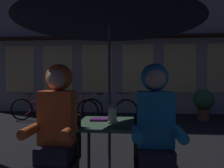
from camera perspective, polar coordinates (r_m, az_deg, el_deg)
The scene contains 13 objects.
cafe_table at distance 2.51m, azimuth -0.70°, elevation -12.63°, with size 0.72×0.72×0.74m.
patio_umbrella at distance 2.56m, azimuth -0.71°, elevation 19.83°, with size 2.10×2.10×2.31m.
lantern at distance 2.44m, azimuth 0.24°, elevation -7.72°, with size 0.11×0.11×0.23m.
chair_left at distance 2.31m, azimuth -14.24°, elevation -17.83°, with size 0.40×0.40×0.87m.
chair_right at distance 2.21m, azimuth 11.47°, elevation -18.77°, with size 0.40×0.40×0.87m.
person_left_hooded at distance 2.16m, azimuth -14.81°, elevation -9.36°, with size 0.45×0.56×1.40m.
person_right_hooded at distance 2.05m, azimuth 11.71°, elevation -9.95°, with size 0.45×0.56×1.40m.
shopfront_building at distance 8.04m, azimuth 1.61°, elevation 14.79°, with size 10.00×0.93×6.20m.
bicycle_nearest at distance 6.61m, azimuth -19.33°, elevation -6.38°, with size 1.68×0.22×0.84m.
bicycle_second at distance 6.13m, azimuth -11.20°, elevation -6.94°, with size 1.67×0.28×0.84m.
bicycle_third at distance 6.12m, azimuth -0.84°, elevation -6.93°, with size 1.68×0.24×0.84m.
book at distance 2.59m, azimuth -3.65°, elevation -9.63°, with size 0.20×0.14×0.02m, color #661E7A.
potted_plant at distance 6.79m, azimuth 23.72°, elevation -4.54°, with size 0.60×0.60×0.92m.
Camera 1 is at (0.25, -2.42, 1.26)m, focal length 33.57 mm.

